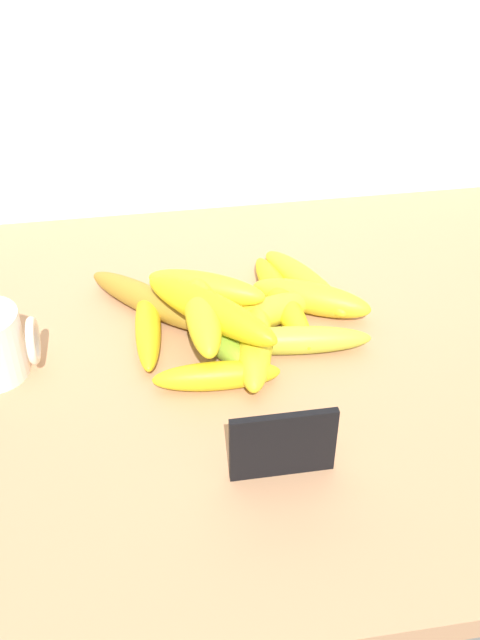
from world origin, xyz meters
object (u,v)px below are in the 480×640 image
object	(u,v)px
banana_12	(206,287)
banana_7	(217,376)
chalkboard_sign	(283,447)
banana_6	(205,304)
banana_11	(203,315)
banana_3	(292,341)
banana_2	(148,326)
banana_0	(282,301)
banana_1	(149,300)
banana_8	(304,282)
banana_10	(214,334)
banana_4	(254,342)
banana_5	(311,298)
banana_9	(258,316)
banana_13	(210,310)

from	to	relation	value
banana_12	banana_7	bearing A→B (deg)	-91.94
chalkboard_sign	banana_6	world-z (taller)	chalkboard_sign
banana_12	banana_11	bearing A→B (deg)	-100.74
banana_7	banana_11	world-z (taller)	banana_11
banana_3	banana_7	size ratio (longest dim) A/B	1.32
banana_11	chalkboard_sign	bearing A→B (deg)	-74.50
banana_2	banana_3	world-z (taller)	banana_3
banana_3	banana_6	size ratio (longest dim) A/B	1.06
banana_0	banana_1	xyz separation A→B (cm)	(-17.62, 2.76, 0.09)
chalkboard_sign	banana_2	distance (cm)	27.97
chalkboard_sign	banana_8	bearing A→B (deg)	72.86
banana_7	banana_8	bearing A→B (deg)	49.21
banana_7	banana_12	world-z (taller)	banana_12
banana_2	banana_8	distance (cm)	22.61
chalkboard_sign	banana_3	xyz separation A→B (cm)	(5.16, 18.88, -2.06)
banana_12	banana_6	bearing A→B (deg)	95.28
chalkboard_sign	banana_6	size ratio (longest dim) A/B	0.59
banana_10	banana_0	bearing A→B (deg)	29.76
banana_11	banana_8	bearing A→B (deg)	33.80
banana_8	banana_10	world-z (taller)	banana_8
banana_0	banana_7	bearing A→B (deg)	-128.66
banana_4	banana_6	xyz separation A→B (cm)	(-5.09, 9.15, -0.37)
chalkboard_sign	banana_0	world-z (taller)	chalkboard_sign
banana_5	banana_6	bearing A→B (deg)	174.66
banana_2	banana_11	world-z (taller)	banana_11
banana_7	banana_9	distance (cm)	12.25
banana_0	banana_8	distance (cm)	5.12
banana_0	banana_3	world-z (taller)	same
banana_2	banana_10	bearing A→B (deg)	-22.64
chalkboard_sign	banana_4	distance (cm)	19.10
banana_2	banana_4	distance (cm)	14.14
banana_1	banana_3	size ratio (longest dim) A/B	1.02
banana_6	banana_8	xyz separation A→B (cm)	(14.14, 2.57, 0.19)
banana_1	banana_7	xyz separation A→B (cm)	(6.97, -16.07, -0.18)
banana_5	banana_9	bearing A→B (deg)	-160.79
banana_5	banana_11	size ratio (longest dim) A/B	1.04
banana_3	banana_13	distance (cm)	10.98
banana_8	banana_10	distance (cm)	16.53
banana_5	banana_12	size ratio (longest dim) A/B	1.03
banana_3	banana_4	xyz separation A→B (cm)	(-4.73, 0.14, 0.38)
banana_0	banana_12	distance (cm)	10.89
banana_9	chalkboard_sign	bearing A→B (deg)	-94.32
banana_9	banana_11	world-z (taller)	banana_11
banana_5	banana_3	bearing A→B (deg)	-118.41
banana_10	banana_13	size ratio (longest dim) A/B	0.84
banana_0	banana_8	xyz separation A→B (cm)	(3.80, 3.43, 0.17)
banana_7	banana_8	distance (cm)	22.12
banana_4	banana_7	size ratio (longest dim) A/B	1.18
banana_1	banana_12	bearing A→B (deg)	-24.02
banana_8	banana_13	world-z (taller)	banana_13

